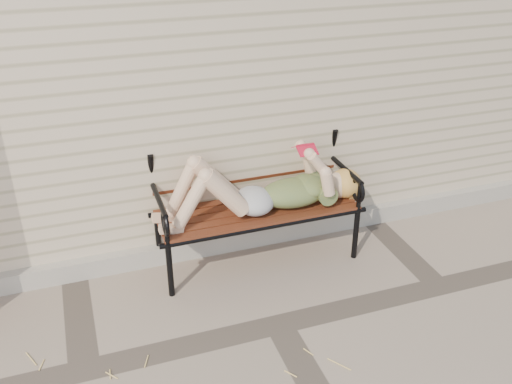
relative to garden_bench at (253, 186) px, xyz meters
name	(u,v)px	position (x,y,z in m)	size (l,w,h in m)	color
ground	(279,324)	(-0.12, -0.86, -0.60)	(80.00, 80.00, 0.00)	gray
house_wall	(171,11)	(-0.12, 2.14, 0.90)	(8.00, 4.00, 3.00)	#C6B49B
foundation_strip	(235,240)	(-0.12, 0.11, -0.52)	(8.00, 0.10, 0.15)	#9D9A8E
garden_bench	(253,186)	(0.00, 0.00, 0.00)	(1.64, 0.65, 1.06)	black
reading_woman	(261,189)	(0.01, -0.13, 0.04)	(1.55, 0.35, 0.49)	#093E44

